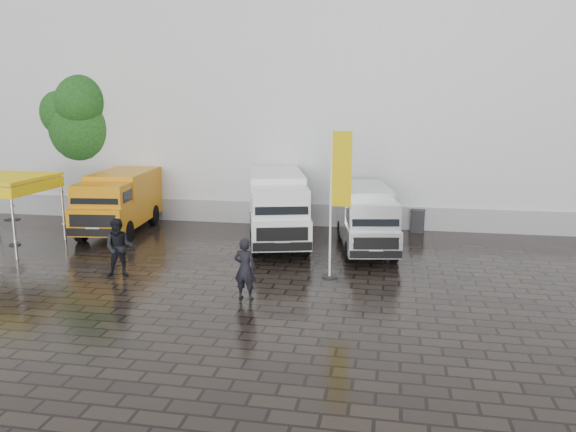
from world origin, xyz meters
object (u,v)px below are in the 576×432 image
object	(u,v)px
flagpole	(337,195)
van_white	(277,209)
van_yellow	(119,203)
person_front	(245,269)
cocktail_table	(14,232)
canopy_tent	(0,181)
wheelie_bin	(418,221)
van_silver	(366,219)
person_tent	(119,248)

from	to	relation	value
flagpole	van_white	bearing A→B (deg)	123.35
van_yellow	person_front	xyz separation A→B (m)	(7.43, -7.10, -0.38)
cocktail_table	canopy_tent	bearing A→B (deg)	-107.29
canopy_tent	person_front	size ratio (longest dim) A/B	1.81
cocktail_table	wheelie_bin	distance (m)	16.42
person_front	van_white	bearing A→B (deg)	-78.07
van_yellow	van_silver	distance (m)	10.52
van_silver	cocktail_table	size ratio (longest dim) A/B	5.19
van_silver	canopy_tent	xyz separation A→B (m)	(-13.61, -2.26, 1.42)
van_silver	person_tent	size ratio (longest dim) A/B	2.83
cocktail_table	van_white	bearing A→B (deg)	13.47
van_yellow	person_front	distance (m)	10.29
flagpole	wheelie_bin	distance (m)	7.92
van_yellow	flagpole	size ratio (longest dim) A/B	1.14
canopy_tent	flagpole	world-z (taller)	flagpole
cocktail_table	wheelie_bin	bearing A→B (deg)	18.73
canopy_tent	cocktail_table	bearing A→B (deg)	72.71
person_tent	wheelie_bin	bearing A→B (deg)	22.78
van_yellow	person_tent	world-z (taller)	van_yellow
van_silver	flagpole	bearing A→B (deg)	-111.60
van_yellow	canopy_tent	xyz separation A→B (m)	(-3.13, -3.18, 1.30)
person_front	person_tent	world-z (taller)	person_tent
van_silver	flagpole	size ratio (longest dim) A/B	1.11
van_white	van_silver	bearing A→B (deg)	-22.73
person_tent	canopy_tent	bearing A→B (deg)	139.19
flagpole	person_tent	size ratio (longest dim) A/B	2.55
van_yellow	cocktail_table	xyz separation A→B (m)	(-3.02, -2.83, -0.75)
van_white	wheelie_bin	xyz separation A→B (m)	(5.56, 2.88, -0.87)
van_white	canopy_tent	size ratio (longest dim) A/B	1.94
van_yellow	van_silver	xyz separation A→B (m)	(10.48, -0.92, -0.11)
cocktail_table	person_tent	xyz separation A→B (m)	(5.96, -2.93, 0.43)
van_white	wheelie_bin	size ratio (longest dim) A/B	6.47
flagpole	cocktail_table	bearing A→B (deg)	171.94
van_white	wheelie_bin	world-z (taller)	van_white
wheelie_bin	van_silver	bearing A→B (deg)	-113.79
van_white	van_silver	size ratio (longest dim) A/B	1.17
canopy_tent	person_front	distance (m)	11.39
van_white	van_silver	world-z (taller)	van_white
van_yellow	flagpole	bearing A→B (deg)	-32.05
van_silver	canopy_tent	distance (m)	13.86
canopy_tent	person_tent	bearing A→B (deg)	-23.06
van_silver	person_front	bearing A→B (deg)	-126.44
canopy_tent	van_yellow	bearing A→B (deg)	45.47
van_white	person_tent	distance (m)	6.69
van_silver	cocktail_table	distance (m)	13.65
van_yellow	person_tent	xyz separation A→B (m)	(2.94, -5.76, -0.32)
canopy_tent	flagpole	bearing A→B (deg)	-6.48
canopy_tent	cocktail_table	world-z (taller)	canopy_tent
wheelie_bin	person_front	bearing A→B (deg)	-110.50
cocktail_table	person_tent	distance (m)	6.65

